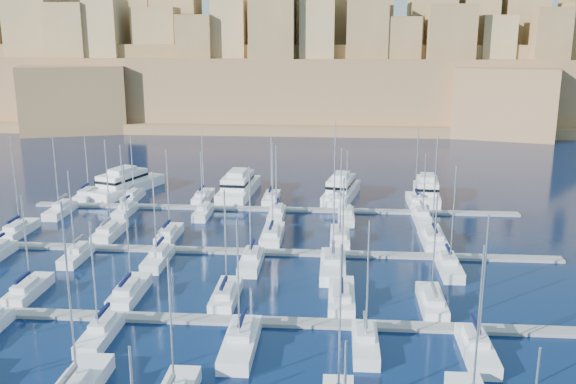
# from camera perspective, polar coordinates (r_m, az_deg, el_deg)

# --- Properties ---
(ground) EXTENTS (600.00, 600.00, 0.00)m
(ground) POSITION_cam_1_polar(r_m,az_deg,el_deg) (81.41, -3.76, -7.80)
(ground) COLOR black
(ground) RESTS_ON ground
(pontoon_mid_near) EXTENTS (84.00, 2.00, 0.40)m
(pontoon_mid_near) POSITION_cam_1_polar(r_m,az_deg,el_deg) (70.49, -5.17, -11.30)
(pontoon_mid_near) COLOR slate
(pontoon_mid_near) RESTS_ON ground
(pontoon_mid_far) EXTENTS (84.00, 2.00, 0.40)m
(pontoon_mid_far) POSITION_cam_1_polar(r_m,az_deg,el_deg) (90.60, -2.87, -5.32)
(pontoon_mid_far) COLOR slate
(pontoon_mid_far) RESTS_ON ground
(pontoon_far) EXTENTS (84.00, 2.00, 0.40)m
(pontoon_far) POSITION_cam_1_polar(r_m,az_deg,el_deg) (111.42, -1.44, -1.53)
(pontoon_far) COLOR slate
(pontoon_far) RESTS_ON ground
(sailboat_13) EXTENTS (2.55, 8.52, 12.41)m
(sailboat_13) POSITION_cam_1_polar(r_m,az_deg,el_deg) (82.35, -22.07, -8.07)
(sailboat_13) COLOR silver
(sailboat_13) RESTS_ON ground
(sailboat_14) EXTENTS (2.78, 9.26, 16.08)m
(sailboat_14) POSITION_cam_1_polar(r_m,az_deg,el_deg) (78.13, -13.90, -8.58)
(sailboat_14) COLOR silver
(sailboat_14) RESTS_ON ground
(sailboat_15) EXTENTS (2.69, 8.96, 13.46)m
(sailboat_15) POSITION_cam_1_polar(r_m,az_deg,el_deg) (75.30, -5.54, -9.13)
(sailboat_15) COLOR silver
(sailboat_15) RESTS_ON ground
(sailboat_16) EXTENTS (2.97, 9.89, 14.98)m
(sailboat_16) POSITION_cam_1_polar(r_m,az_deg,el_deg) (74.67, 4.77, -9.30)
(sailboat_16) COLOR silver
(sailboat_16) RESTS_ON ground
(sailboat_17) EXTENTS (2.67, 8.91, 13.67)m
(sailboat_17) POSITION_cam_1_polar(r_m,az_deg,el_deg) (75.03, 12.67, -9.51)
(sailboat_17) COLOR silver
(sailboat_17) RESTS_ON ground
(sailboat_20) EXTENTS (2.49, 8.29, 13.05)m
(sailboat_20) POSITION_cam_1_polar(r_m,az_deg,el_deg) (69.00, -16.34, -11.96)
(sailboat_20) COLOR silver
(sailboat_20) RESTS_ON ground
(sailboat_21) EXTENTS (3.04, 10.15, 13.85)m
(sailboat_21) POSITION_cam_1_polar(r_m,az_deg,el_deg) (64.69, -4.25, -13.21)
(sailboat_21) COLOR silver
(sailboat_21) RESTS_ON ground
(sailboat_22) EXTENTS (2.49, 8.31, 13.73)m
(sailboat_22) POSITION_cam_1_polar(r_m,az_deg,el_deg) (64.93, 6.88, -13.19)
(sailboat_22) COLOR silver
(sailboat_22) RESTS_ON ground
(sailboat_23) EXTENTS (2.73, 9.10, 14.64)m
(sailboat_23) POSITION_cam_1_polar(r_m,az_deg,el_deg) (65.95, 16.44, -13.23)
(sailboat_23) COLOR silver
(sailboat_23) RESTS_ON ground
(sailboat_24) EXTENTS (2.70, 9.01, 15.39)m
(sailboat_24) POSITION_cam_1_polar(r_m,az_deg,el_deg) (106.48, -22.85, -3.13)
(sailboat_24) COLOR silver
(sailboat_24) RESTS_ON ground
(sailboat_25) EXTENTS (2.81, 9.37, 15.07)m
(sailboat_25) POSITION_cam_1_polar(r_m,az_deg,el_deg) (100.96, -15.58, -3.43)
(sailboat_25) COLOR silver
(sailboat_25) RESTS_ON ground
(sailboat_26) EXTENTS (2.52, 8.39, 13.81)m
(sailboat_26) POSITION_cam_1_polar(r_m,az_deg,el_deg) (97.76, -10.53, -3.73)
(sailboat_26) COLOR silver
(sailboat_26) RESTS_ON ground
(sailboat_27) EXTENTS (2.95, 9.82, 14.98)m
(sailboat_27) POSITION_cam_1_polar(r_m,az_deg,el_deg) (95.67, -1.40, -3.87)
(sailboat_27) COLOR silver
(sailboat_27) RESTS_ON ground
(sailboat_28) EXTENTS (2.81, 9.36, 14.38)m
(sailboat_28) POSITION_cam_1_polar(r_m,az_deg,el_deg) (94.99, 4.63, -4.05)
(sailboat_28) COLOR silver
(sailboat_28) RESTS_ON ground
(sailboat_29) EXTENTS (3.20, 10.66, 16.06)m
(sailboat_29) POSITION_cam_1_polar(r_m,az_deg,el_deg) (96.64, 12.73, -4.03)
(sailboat_29) COLOR silver
(sailboat_29) RESTS_ON ground
(sailboat_31) EXTENTS (2.32, 7.74, 12.93)m
(sailboat_31) POSITION_cam_1_polar(r_m,az_deg,el_deg) (92.20, -18.29, -5.35)
(sailboat_31) COLOR silver
(sailboat_31) RESTS_ON ground
(sailboat_32) EXTENTS (2.56, 8.53, 13.04)m
(sailboat_32) POSITION_cam_1_polar(r_m,az_deg,el_deg) (88.13, -11.48, -5.80)
(sailboat_32) COLOR silver
(sailboat_32) RESTS_ON ground
(sailboat_33) EXTENTS (2.62, 8.75, 13.95)m
(sailboat_33) POSITION_cam_1_polar(r_m,az_deg,el_deg) (85.51, -3.29, -6.15)
(sailboat_33) COLOR silver
(sailboat_33) RESTS_ON ground
(sailboat_34) EXTENTS (3.22, 10.74, 16.15)m
(sailboat_34) POSITION_cam_1_polar(r_m,az_deg,el_deg) (83.85, 4.02, -6.56)
(sailboat_34) COLOR silver
(sailboat_34) RESTS_ON ground
(sailboat_35) EXTENTS (2.61, 8.70, 14.48)m
(sailboat_35) POSITION_cam_1_polar(r_m,az_deg,el_deg) (86.07, 14.12, -6.44)
(sailboat_35) COLOR silver
(sailboat_35) RESTS_ON ground
(sailboat_36) EXTENTS (2.55, 8.49, 12.11)m
(sailboat_36) POSITION_cam_1_polar(r_m,az_deg,el_deg) (124.48, -17.37, -0.24)
(sailboat_36) COLOR silver
(sailboat_36) RESTS_ON ground
(sailboat_37) EXTENTS (2.38, 7.95, 12.42)m
(sailboat_37) POSITION_cam_1_polar(r_m,az_deg,el_deg) (121.31, -13.61, -0.36)
(sailboat_37) COLOR silver
(sailboat_37) RESTS_ON ground
(sailboat_38) EXTENTS (2.65, 8.82, 13.34)m
(sailboat_38) POSITION_cam_1_polar(r_m,az_deg,el_deg) (118.36, -7.55, -0.43)
(sailboat_38) COLOR silver
(sailboat_38) RESTS_ON ground
(sailboat_39) EXTENTS (2.62, 8.75, 12.13)m
(sailboat_39) POSITION_cam_1_polar(r_m,az_deg,el_deg) (116.40, -1.51, -0.57)
(sailboat_39) COLOR silver
(sailboat_39) RESTS_ON ground
(sailboat_40) EXTENTS (2.99, 9.96, 15.18)m
(sailboat_40) POSITION_cam_1_polar(r_m,az_deg,el_deg) (116.36, 4.12, -0.59)
(sailboat_40) COLOR silver
(sailboat_40) RESTS_ON ground
(sailboat_41) EXTENTS (2.67, 8.89, 14.05)m
(sailboat_41) POSITION_cam_1_polar(r_m,az_deg,el_deg) (116.71, 11.25, -0.80)
(sailboat_41) COLOR silver
(sailboat_41) RESTS_ON ground
(sailboat_42) EXTENTS (2.65, 8.84, 14.24)m
(sailboat_42) POSITION_cam_1_polar(r_m,az_deg,el_deg) (115.47, -19.56, -1.52)
(sailboat_42) COLOR silver
(sailboat_42) RESTS_ON ground
(sailboat_43) EXTENTS (2.28, 7.62, 12.39)m
(sailboat_43) POSITION_cam_1_polar(r_m,az_deg,el_deg) (112.03, -14.28, -1.61)
(sailboat_43) COLOR silver
(sailboat_43) RESTS_ON ground
(sailboat_44) EXTENTS (2.30, 7.68, 11.48)m
(sailboat_44) POSITION_cam_1_polar(r_m,az_deg,el_deg) (108.48, -7.55, -1.81)
(sailboat_44) COLOR silver
(sailboat_44) RESTS_ON ground
(sailboat_45) EXTENTS (2.47, 8.23, 12.77)m
(sailboat_45) POSITION_cam_1_polar(r_m,az_deg,el_deg) (106.36, -1.02, -2.01)
(sailboat_45) COLOR silver
(sailboat_45) RESTS_ON ground
(sailboat_46) EXTENTS (2.61, 8.69, 12.07)m
(sailboat_46) POSITION_cam_1_polar(r_m,az_deg,el_deg) (105.70, 5.17, -2.17)
(sailboat_46) COLOR silver
(sailboat_46) RESTS_ON ground
(sailboat_47) EXTENTS (2.58, 8.61, 11.83)m
(sailboat_47) POSITION_cam_1_polar(r_m,az_deg,el_deg) (106.65, 11.84, -2.27)
(sailboat_47) COLOR silver
(sailboat_47) RESTS_ON ground
(motor_yacht_a) EXTENTS (11.09, 18.98, 5.25)m
(motor_yacht_a) POSITION_cam_1_polar(r_m,az_deg,el_deg) (127.07, -14.33, 0.72)
(motor_yacht_a) COLOR silver
(motor_yacht_a) RESTS_ON ground
(motor_yacht_b) EXTENTS (6.27, 17.72, 5.25)m
(motor_yacht_b) POSITION_cam_1_polar(r_m,az_deg,el_deg) (121.43, -4.43, 0.51)
(motor_yacht_b) COLOR silver
(motor_yacht_b) RESTS_ON ground
(motor_yacht_c) EXTENTS (7.48, 16.00, 5.25)m
(motor_yacht_c) POSITION_cam_1_polar(r_m,az_deg,el_deg) (119.08, 4.75, 0.23)
(motor_yacht_c) COLOR silver
(motor_yacht_c) RESTS_ON ground
(motor_yacht_d) EXTENTS (5.87, 15.35, 5.25)m
(motor_yacht_d) POSITION_cam_1_polar(r_m,az_deg,el_deg) (120.01, 12.21, 0.06)
(motor_yacht_d) COLOR silver
(motor_yacht_d) RESTS_ON ground
(fortified_city) EXTENTS (460.00, 108.95, 59.52)m
(fortified_city) POSITION_cam_1_polar(r_m,az_deg,el_deg) (230.70, 1.67, 10.36)
(fortified_city) COLOR brown
(fortified_city) RESTS_ON ground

